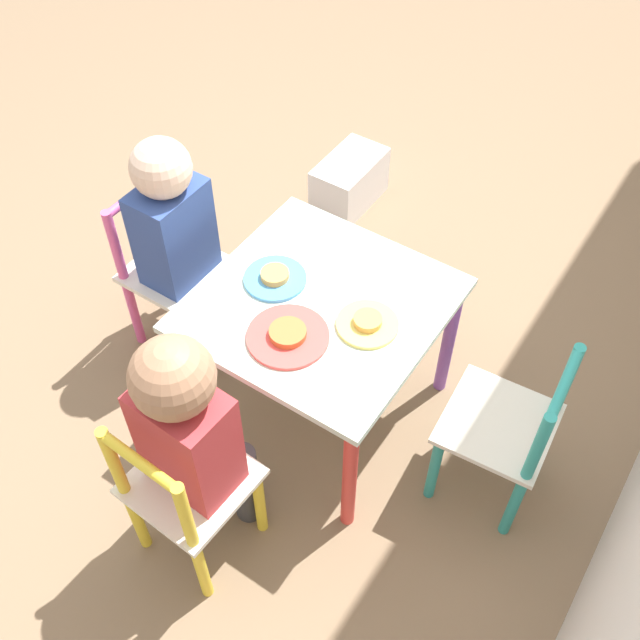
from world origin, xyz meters
The scene contains 11 objects.
ground_plane centered at (0.00, 0.00, 0.00)m, with size 6.00×6.00×0.00m, color #7F664C.
kids_table centered at (0.00, 0.00, 0.39)m, with size 0.58×0.58×0.45m.
chair_pink centered at (0.00, -0.52, 0.26)m, with size 0.26×0.26×0.53m.
chair_yellow centered at (0.52, -0.03, 0.26)m, with size 0.27×0.27×0.53m.
chair_teal centered at (-0.04, 0.52, 0.26)m, with size 0.28×0.28×0.53m.
child_front centered at (0.00, -0.46, 0.44)m, with size 0.20×0.22×0.74m.
child_right centered at (0.46, -0.02, 0.46)m, with size 0.22×0.21×0.75m.
plate_front centered at (0.00, -0.14, 0.46)m, with size 0.16×0.16×0.03m.
plate_right centered at (0.14, 0.00, 0.46)m, with size 0.20×0.20×0.03m.
plate_back centered at (0.00, 0.14, 0.46)m, with size 0.15×0.15×0.03m.
storage_bin centered at (-0.82, -0.42, 0.09)m, with size 0.29×0.17×0.19m.
Camera 1 is at (1.03, 0.69, 1.83)m, focal length 42.00 mm.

